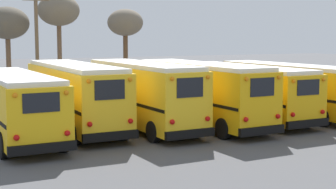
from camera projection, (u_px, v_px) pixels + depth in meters
ground_plane at (168, 125)px, 26.79m from camera, size 160.00×160.00×0.00m
school_bus_0 at (14, 103)px, 22.95m from camera, size 2.94×9.93×2.97m
school_bus_1 at (74, 94)px, 25.51m from camera, size 2.70×10.29×3.25m
school_bus_2 at (142, 93)px, 25.67m from camera, size 2.81×9.56×3.30m
school_bus_3 at (200, 91)px, 26.71m from camera, size 2.98×10.34×3.23m
school_bus_4 at (243, 90)px, 28.63m from camera, size 2.92×10.47×2.98m
school_bus_5 at (288, 87)px, 30.00m from camera, size 2.98×10.70×2.98m
utility_pole at (37, 41)px, 35.64m from camera, size 1.80×0.25×8.06m
bare_tree_0 at (7, 24)px, 39.15m from camera, size 3.30×3.30×6.82m
bare_tree_1 at (125, 24)px, 41.89m from camera, size 2.92×2.92×6.78m
bare_tree_2 at (59, 12)px, 39.15m from camera, size 3.17×3.17×7.74m
fence_line at (116, 91)px, 33.89m from camera, size 23.62×0.06×1.42m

